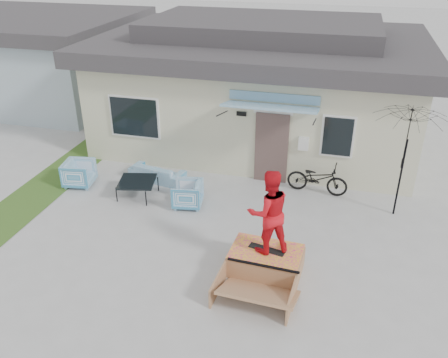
% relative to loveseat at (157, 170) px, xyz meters
% --- Properties ---
extents(ground, '(90.00, 90.00, 0.00)m').
position_rel_loveseat_xyz_m(ground, '(2.24, -3.68, -0.32)').
color(ground, '#A7A7A6').
rests_on(ground, ground).
extents(grass_strip, '(1.40, 8.00, 0.01)m').
position_rel_loveseat_xyz_m(grass_strip, '(-2.96, -1.68, -0.32)').
color(grass_strip, '#33561F').
rests_on(grass_strip, ground).
extents(house, '(10.80, 8.49, 4.10)m').
position_rel_loveseat_xyz_m(house, '(2.24, 4.31, 1.62)').
color(house, beige).
rests_on(house, ground).
extents(neighbor_house, '(8.60, 7.60, 3.50)m').
position_rel_loveseat_xyz_m(neighbor_house, '(-8.26, 6.32, 1.46)').
color(neighbor_house, '#9BAEBB').
rests_on(neighbor_house, ground).
extents(loveseat, '(1.72, 0.78, 0.65)m').
position_rel_loveseat_xyz_m(loveseat, '(0.00, 0.00, 0.00)').
color(loveseat, teal).
rests_on(loveseat, ground).
extents(armchair_left, '(0.87, 0.91, 0.82)m').
position_rel_loveseat_xyz_m(armchair_left, '(-2.04, -0.89, 0.09)').
color(armchair_left, teal).
rests_on(armchair_left, ground).
extents(armchair_right, '(0.82, 0.86, 0.78)m').
position_rel_loveseat_xyz_m(armchair_right, '(1.35, -1.21, 0.07)').
color(armchair_right, teal).
rests_on(armchair_right, ground).
extents(coffee_table, '(1.15, 1.15, 0.48)m').
position_rel_loveseat_xyz_m(coffee_table, '(-0.15, -1.07, -0.09)').
color(coffee_table, black).
rests_on(coffee_table, ground).
extents(bicycle, '(1.74, 0.74, 1.08)m').
position_rel_loveseat_xyz_m(bicycle, '(4.63, 0.41, 0.22)').
color(bicycle, black).
rests_on(bicycle, ground).
extents(patio_umbrella, '(2.06, 1.95, 2.20)m').
position_rel_loveseat_xyz_m(patio_umbrella, '(6.69, -0.22, 1.42)').
color(patio_umbrella, black).
rests_on(patio_umbrella, ground).
extents(skate_ramp, '(1.61, 2.08, 0.50)m').
position_rel_loveseat_xyz_m(skate_ramp, '(3.87, -3.39, -0.07)').
color(skate_ramp, '#9F6F4B').
rests_on(skate_ramp, ground).
extents(skateboard, '(0.82, 0.36, 0.05)m').
position_rel_loveseat_xyz_m(skateboard, '(3.87, -3.34, 0.20)').
color(skateboard, black).
rests_on(skateboard, skate_ramp).
extents(skater, '(1.13, 1.05, 1.86)m').
position_rel_loveseat_xyz_m(skater, '(3.87, -3.34, 1.16)').
color(skater, red).
rests_on(skater, skateboard).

